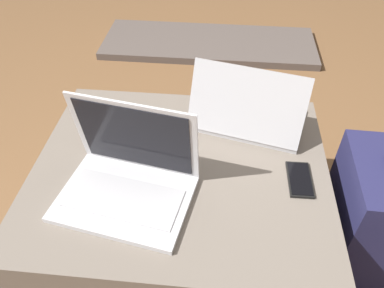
% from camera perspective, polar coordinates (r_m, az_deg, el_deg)
% --- Properties ---
extents(ground_plane, '(14.00, 14.00, 0.00)m').
position_cam_1_polar(ground_plane, '(1.47, -1.44, -14.69)').
color(ground_plane, brown).
extents(ottoman, '(0.90, 0.75, 0.41)m').
position_cam_1_polar(ottoman, '(1.29, -1.60, -9.79)').
color(ottoman, '#3D3832').
rests_on(ottoman, ground_plane).
extents(laptop_near, '(0.40, 0.32, 0.27)m').
position_cam_1_polar(laptop_near, '(1.05, -9.69, -5.00)').
color(laptop_near, silver).
rests_on(laptop_near, ottoman).
extents(laptop_far, '(0.41, 0.31, 0.23)m').
position_cam_1_polar(laptop_far, '(1.27, 8.41, 4.56)').
color(laptop_far, '#B7B7BC').
rests_on(laptop_far, ottoman).
extents(cell_phone, '(0.07, 0.14, 0.01)m').
position_cam_1_polar(cell_phone, '(1.14, 16.09, -5.19)').
color(cell_phone, black).
rests_on(cell_phone, ottoman).
extents(backpack, '(0.25, 0.33, 0.53)m').
position_cam_1_polar(backpack, '(1.38, 25.19, -10.26)').
color(backpack, '#23234C').
rests_on(backpack, ground_plane).
extents(fireplace_hearth, '(1.40, 0.50, 0.04)m').
position_cam_1_polar(fireplace_hearth, '(2.60, 2.59, 15.09)').
color(fireplace_hearth, '#564C47').
rests_on(fireplace_hearth, ground_plane).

